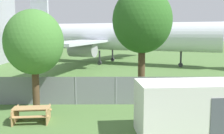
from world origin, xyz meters
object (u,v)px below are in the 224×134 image
(portable_cabin, at_px, (192,108))
(tree_behind_benches, at_px, (142,21))
(airplane, at_px, (113,37))
(tree_near_hangar, at_px, (34,43))
(picnic_bench_near_cabin, at_px, (32,113))

(portable_cabin, relative_size, tree_behind_benches, 0.64)
(airplane, relative_size, portable_cabin, 7.02)
(airplane, xyz_separation_m, tree_near_hangar, (-4.79, -22.73, 0.12))
(tree_behind_benches, bearing_deg, picnic_bench_near_cabin, -132.07)
(airplane, xyz_separation_m, picnic_bench_near_cabin, (-4.38, -25.01, -3.38))
(airplane, xyz_separation_m, portable_cabin, (3.32, -26.72, -2.66))
(airplane, bearing_deg, tree_near_hangar, -78.09)
(portable_cabin, height_order, picnic_bench_near_cabin, portable_cabin)
(airplane, bearing_deg, portable_cabin, -59.13)
(portable_cabin, bearing_deg, picnic_bench_near_cabin, 162.68)
(tree_behind_benches, bearing_deg, airplane, 96.66)
(portable_cabin, bearing_deg, tree_near_hangar, 149.01)
(picnic_bench_near_cabin, bearing_deg, airplane, 80.06)
(airplane, relative_size, tree_near_hangar, 6.04)
(picnic_bench_near_cabin, bearing_deg, portable_cabin, -12.51)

